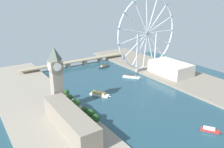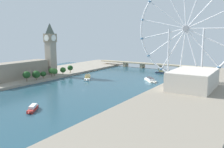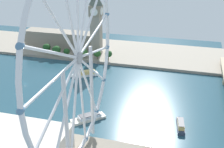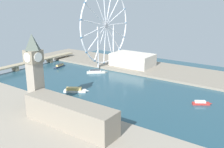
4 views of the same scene
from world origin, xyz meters
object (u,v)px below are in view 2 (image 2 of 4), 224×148
object	(u,v)px
tour_boat_1	(163,72)
tour_boat_3	(150,80)
parliament_block	(17,71)
tour_boat_0	(33,108)
riverside_hall	(193,79)
river_bridge	(151,65)
clock_tower	(50,48)
ferris_wheel	(186,29)
tour_boat_2	(88,77)

from	to	relation	value
tour_boat_1	tour_boat_3	size ratio (longest dim) A/B	0.95
parliament_block	tour_boat_0	world-z (taller)	parliament_block
riverside_hall	river_bridge	distance (m)	182.91
riverside_hall	tour_boat_1	distance (m)	126.26
clock_tower	river_bridge	size ratio (longest dim) A/B	0.35
ferris_wheel	tour_boat_2	size ratio (longest dim) A/B	4.40
tour_boat_1	tour_boat_0	bearing A→B (deg)	77.50
riverside_hall	tour_boat_1	bearing A→B (deg)	125.58
tour_boat_1	tour_boat_2	world-z (taller)	tour_boat_1
river_bridge	tour_boat_3	world-z (taller)	river_bridge
clock_tower	parliament_block	bearing A→B (deg)	-99.09
ferris_wheel	tour_boat_3	distance (m)	80.78
ferris_wheel	tour_boat_1	size ratio (longest dim) A/B	4.86
riverside_hall	tour_boat_3	bearing A→B (deg)	155.59
clock_tower	tour_boat_3	distance (m)	157.00
tour_boat_0	tour_boat_2	size ratio (longest dim) A/B	0.68
parliament_block	ferris_wheel	distance (m)	230.81
clock_tower	parliament_block	size ratio (longest dim) A/B	0.82
clock_tower	riverside_hall	xyz separation A→B (m)	(210.19, 11.42, -29.88)
river_bridge	tour_boat_0	world-z (taller)	river_bridge
parliament_block	tour_boat_2	size ratio (longest dim) A/B	3.13
parliament_block	riverside_hall	size ratio (longest dim) A/B	1.35
tour_boat_3	tour_boat_1	bearing A→B (deg)	145.10
parliament_block	ferris_wheel	xyz separation A→B (m)	(197.19, 106.44, 55.32)
parliament_block	tour_boat_0	size ratio (longest dim) A/B	4.63
riverside_hall	tour_boat_2	size ratio (longest dim) A/B	2.32
ferris_wheel	tour_boat_2	bearing A→B (deg)	-160.61
riverside_hall	tour_boat_0	xyz separation A→B (m)	(-95.72, -145.22, -11.40)
river_bridge	tour_boat_0	bearing A→B (deg)	-86.87
riverside_hall	tour_boat_0	size ratio (longest dim) A/B	3.43
parliament_block	ferris_wheel	bearing A→B (deg)	28.36
ferris_wheel	tour_boat_2	xyz separation A→B (m)	(-124.79, -43.91, -67.43)
tour_boat_2	tour_boat_3	distance (m)	88.64
clock_tower	ferris_wheel	xyz separation A→B (m)	(188.43, 51.67, 26.69)
tour_boat_0	tour_boat_1	world-z (taller)	tour_boat_1
clock_tower	river_bridge	distance (m)	188.18
parliament_block	riverside_hall	world-z (taller)	parliament_block
tour_boat_0	tour_boat_3	distance (m)	177.17
river_bridge	clock_tower	bearing A→B (deg)	-122.26
clock_tower	tour_boat_1	bearing A→B (deg)	39.70
parliament_block	tour_boat_1	world-z (taller)	parliament_block
clock_tower	tour_boat_0	size ratio (longest dim) A/B	3.81
tour_boat_1	tour_boat_3	world-z (taller)	tour_boat_1
parliament_block	river_bridge	size ratio (longest dim) A/B	0.43
parliament_block	tour_boat_3	distance (m)	182.18
tour_boat_1	ferris_wheel	bearing A→B (deg)	122.36
riverside_hall	tour_boat_3	distance (m)	71.40
parliament_block	tour_boat_0	xyz separation A→B (m)	(123.23, -79.03, -12.64)
riverside_hall	tour_boat_2	bearing A→B (deg)	-178.57
tour_boat_2	tour_boat_0	bearing A→B (deg)	-14.08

